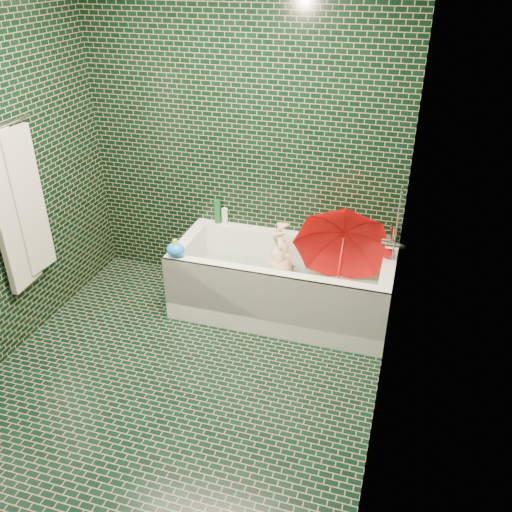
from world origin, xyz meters
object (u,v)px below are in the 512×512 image
(bathtub, at_px, (282,290))
(rubber_duck, at_px, (359,237))
(umbrella, at_px, (341,257))
(bath_toy, at_px, (176,249))
(child, at_px, (285,279))

(bathtub, bearing_deg, rubber_duck, 33.41)
(umbrella, distance_m, bath_toy, 1.24)
(bathtub, xyz_separation_m, umbrella, (0.45, -0.03, 0.39))
(child, relative_size, rubber_duck, 7.45)
(umbrella, bearing_deg, bathtub, 177.66)
(bathtub, xyz_separation_m, child, (0.02, 0.01, 0.10))
(umbrella, xyz_separation_m, rubber_duck, (0.08, 0.38, -0.01))
(rubber_duck, relative_size, bath_toy, 0.79)
(child, xyz_separation_m, bath_toy, (-0.78, -0.30, 0.30))
(rubber_duck, height_order, bath_toy, bath_toy)
(child, xyz_separation_m, rubber_duck, (0.51, 0.35, 0.28))
(umbrella, bearing_deg, child, 176.73)
(bathtub, relative_size, rubber_duck, 14.30)
(child, distance_m, bath_toy, 0.89)
(child, bearing_deg, umbrella, 87.87)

